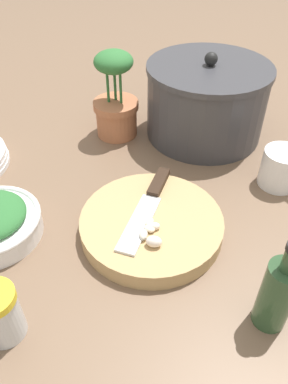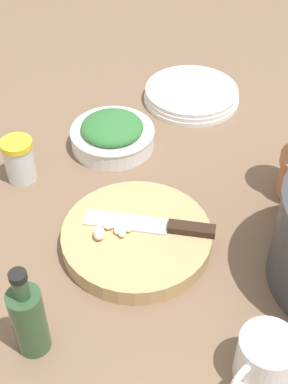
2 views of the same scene
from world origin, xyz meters
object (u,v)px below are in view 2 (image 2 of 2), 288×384
object	(u,v)px
chef_knife	(158,225)
herb_bowl	(112,134)
oil_bottle	(29,319)
garlic_cloves	(110,231)
cutting_board	(136,238)
spice_jar	(19,160)
coffee_mug	(264,359)
plate_stack	(191,94)

from	to	relation	value
chef_knife	herb_bowl	world-z (taller)	herb_bowl
chef_knife	oil_bottle	distance (m)	0.27
chef_knife	oil_bottle	size ratio (longest dim) A/B	1.34
garlic_cloves	cutting_board	bearing A→B (deg)	86.54
cutting_board	spice_jar	xyz separation A→B (m)	(-0.21, -0.18, 0.03)
garlic_cloves	spice_jar	world-z (taller)	spice_jar
cutting_board	coffee_mug	size ratio (longest dim) A/B	2.47
chef_knife	oil_bottle	xyz separation A→B (m)	(0.16, -0.21, 0.03)
cutting_board	herb_bowl	xyz separation A→B (m)	(-0.27, -0.00, 0.01)
chef_knife	spice_jar	world-z (taller)	spice_jar
herb_bowl	chef_knife	bearing A→B (deg)	7.96
plate_stack	oil_bottle	size ratio (longest dim) A/B	1.35
garlic_cloves	oil_bottle	world-z (taller)	oil_bottle
chef_knife	garlic_cloves	distance (m)	0.08
plate_stack	oil_bottle	bearing A→B (deg)	-33.03
herb_bowl	coffee_mug	bearing A→B (deg)	13.38
garlic_cloves	oil_bottle	distance (m)	0.21
cutting_board	plate_stack	size ratio (longest dim) A/B	1.16
cutting_board	spice_jar	distance (m)	0.28
coffee_mug	oil_bottle	size ratio (longest dim) A/B	0.63
cutting_board	herb_bowl	world-z (taller)	herb_bowl
cutting_board	plate_stack	distance (m)	0.45
coffee_mug	herb_bowl	bearing A→B (deg)	-166.62
oil_bottle	garlic_cloves	bearing A→B (deg)	141.19
garlic_cloves	oil_bottle	xyz separation A→B (m)	(0.16, -0.13, 0.02)
spice_jar	chef_knife	bearing A→B (deg)	47.31
coffee_mug	spice_jar	bearing A→B (deg)	-146.40
spice_jar	coffee_mug	distance (m)	0.56
herb_bowl	oil_bottle	distance (m)	0.47
coffee_mug	oil_bottle	world-z (taller)	oil_bottle
garlic_cloves	plate_stack	xyz separation A→B (m)	(-0.40, 0.24, -0.02)
herb_bowl	coffee_mug	size ratio (longest dim) A/B	1.70
chef_knife	oil_bottle	bearing A→B (deg)	148.09
coffee_mug	plate_stack	size ratio (longest dim) A/B	0.47
cutting_board	chef_knife	distance (m)	0.04
herb_bowl	plate_stack	size ratio (longest dim) A/B	0.79
chef_knife	spice_jar	distance (m)	0.30
spice_jar	oil_bottle	bearing A→B (deg)	1.78
garlic_cloves	herb_bowl	size ratio (longest dim) A/B	0.39
garlic_cloves	chef_knife	bearing A→B (deg)	90.19
spice_jar	oil_bottle	distance (m)	0.37
cutting_board	spice_jar	size ratio (longest dim) A/B	2.89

